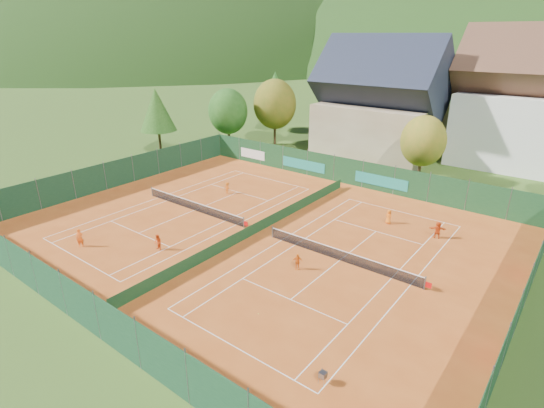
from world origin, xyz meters
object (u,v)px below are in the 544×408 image
at_px(chalet, 380,107).
at_px(player_right_far_b, 438,230).
at_px(player_left_near, 80,238).
at_px(player_left_far, 227,188).
at_px(player_right_far_a, 389,217).
at_px(player_right_near, 297,261).
at_px(ball_hopper, 323,375).
at_px(player_left_mid, 158,242).

relative_size(chalet, player_right_far_b, 10.79).
height_order(player_left_near, player_left_far, player_left_near).
bearing_deg(player_right_far_a, player_left_far, 23.70).
distance_m(chalet, player_left_near, 41.65).
relative_size(chalet, player_left_far, 12.85).
height_order(player_right_far_a, player_right_far_b, player_right_far_b).
distance_m(player_left_near, player_left_far, 16.18).
bearing_deg(player_left_near, player_right_far_a, 4.22).
bearing_deg(player_left_near, chalet, 37.54).
bearing_deg(chalet, player_right_far_a, -62.52).
bearing_deg(chalet, player_right_near, -74.47).
distance_m(ball_hopper, player_left_far, 27.59).
bearing_deg(player_left_near, player_right_far_b, -2.57).
distance_m(ball_hopper, player_right_near, 10.85).
bearing_deg(player_left_mid, player_left_far, 115.62).
height_order(ball_hopper, player_right_far_b, player_right_far_b).
bearing_deg(player_left_far, player_right_far_a, -172.30).
bearing_deg(ball_hopper, player_right_far_b, 92.23).
distance_m(chalet, player_right_far_b, 27.31).
height_order(player_left_far, player_right_near, player_right_near).
bearing_deg(player_left_far, player_left_mid, 106.65).
bearing_deg(player_right_far_b, player_left_mid, 19.22).
relative_size(ball_hopper, player_right_near, 0.63).
distance_m(ball_hopper, player_left_mid, 17.92).
height_order(chalet, ball_hopper, chalet).
relative_size(player_left_near, player_left_far, 1.22).
distance_m(player_left_near, player_right_near, 17.55).
height_order(player_left_near, player_right_far_b, player_left_near).
height_order(player_right_near, player_right_far_a, player_right_far_a).
bearing_deg(chalet, player_right_far_b, -54.35).
height_order(player_left_mid, player_left_far, player_left_mid).
distance_m(chalet, player_right_near, 34.78).
bearing_deg(player_right_far_b, ball_hopper, 68.44).
height_order(ball_hopper, player_left_mid, player_left_mid).
height_order(chalet, player_right_far_a, chalet).
relative_size(ball_hopper, player_left_near, 0.52).
bearing_deg(player_left_mid, ball_hopper, -6.59).
relative_size(ball_hopper, player_right_far_a, 0.60).
xyz_separation_m(player_left_mid, player_left_far, (-4.53, 12.73, -0.04)).
xyz_separation_m(player_left_far, player_right_far_a, (16.82, 3.16, 0.04)).
bearing_deg(player_right_far_a, player_left_near, 60.55).
relative_size(player_left_near, player_right_far_b, 1.02).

